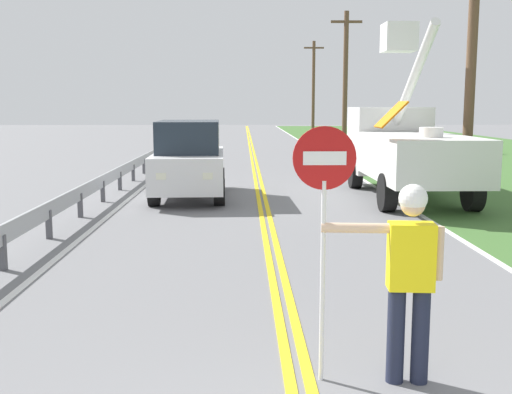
{
  "coord_description": "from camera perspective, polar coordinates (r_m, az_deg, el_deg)",
  "views": [
    {
      "loc": [
        -0.51,
        -2.6,
        2.5
      ],
      "look_at": [
        -0.33,
        6.23,
        1.2
      ],
      "focal_mm": 43.48,
      "sensor_mm": 36.0,
      "label": 1
    }
  ],
  "objects": [
    {
      "name": "utility_pole_mid",
      "position": [
        36.93,
        8.22,
        10.81
      ],
      "size": [
        1.8,
        0.28,
        7.87
      ],
      "color": "brown",
      "rests_on": "ground"
    },
    {
      "name": "edge_line_right",
      "position": [
        23.11,
        9.05,
        2.08
      ],
      "size": [
        0.12,
        110.0,
        0.01
      ],
      "primitive_type": "cube",
      "color": "silver",
      "rests_on": "ground"
    },
    {
      "name": "utility_pole_near",
      "position": [
        18.47,
        19.33,
        14.32
      ],
      "size": [
        1.8,
        0.28,
        8.75
      ],
      "color": "brown",
      "rests_on": "ground"
    },
    {
      "name": "edge_line_left",
      "position": [
        22.95,
        -8.95,
        2.04
      ],
      "size": [
        0.12,
        110.0,
        0.01
      ],
      "primitive_type": "cube",
      "color": "silver",
      "rests_on": "ground"
    },
    {
      "name": "guardrail_left_shoulder",
      "position": [
        17.83,
        -13.15,
        1.78
      ],
      "size": [
        0.1,
        32.0,
        0.71
      ],
      "color": "#9EA0A3",
      "rests_on": "ground"
    },
    {
      "name": "centerline_yellow_right",
      "position": [
        22.75,
        0.31,
        2.09
      ],
      "size": [
        0.11,
        110.0,
        0.01
      ],
      "primitive_type": "cube",
      "color": "yellow",
      "rests_on": "ground"
    },
    {
      "name": "utility_bucket_truck",
      "position": [
        17.71,
        13.46,
        4.57
      ],
      "size": [
        2.68,
        6.82,
        4.84
      ],
      "color": "silver",
      "rests_on": "ground"
    },
    {
      "name": "flagger_worker",
      "position": [
        5.73,
        13.92,
        -6.61
      ],
      "size": [
        1.09,
        0.27,
        1.83
      ],
      "color": "#1E2338",
      "rests_on": "ground"
    },
    {
      "name": "centerline_yellow_left",
      "position": [
        22.74,
        -0.15,
        2.09
      ],
      "size": [
        0.11,
        110.0,
        0.01
      ],
      "primitive_type": "cube",
      "color": "yellow",
      "rests_on": "ground"
    },
    {
      "name": "utility_pole_far",
      "position": [
        57.2,
        5.31,
        10.17
      ],
      "size": [
        1.8,
        0.28,
        8.26
      ],
      "color": "brown",
      "rests_on": "ground"
    },
    {
      "name": "stop_sign_paddle",
      "position": [
        5.5,
        6.26,
        0.03
      ],
      "size": [
        0.56,
        0.04,
        2.33
      ],
      "color": "silver",
      "rests_on": "ground"
    },
    {
      "name": "oncoming_suv_nearest",
      "position": [
        17.04,
        -6.15,
        3.49
      ],
      "size": [
        2.03,
        4.66,
        2.1
      ],
      "color": "silver",
      "rests_on": "ground"
    }
  ]
}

